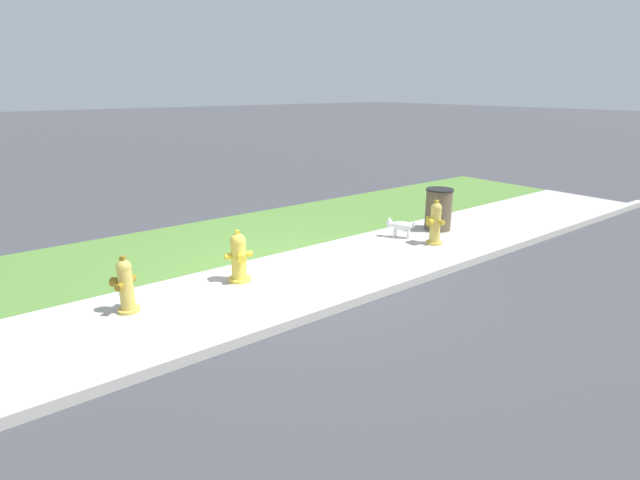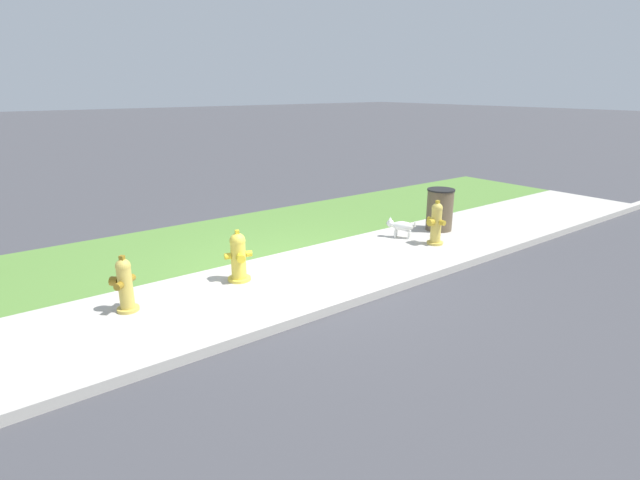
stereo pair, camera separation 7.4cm
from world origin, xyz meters
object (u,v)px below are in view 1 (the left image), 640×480
object	(u,v)px
fire_hydrant_far_end	(435,223)
small_white_dog	(400,226)
fire_hydrant_across_street	(239,257)
trash_bin	(438,209)
fire_hydrant_by_grass_verge	(125,286)

from	to	relation	value
fire_hydrant_far_end	small_white_dog	size ratio (longest dim) A/B	1.66
fire_hydrant_across_street	trash_bin	distance (m)	4.39
fire_hydrant_by_grass_verge	small_white_dog	xyz separation A→B (m)	(5.02, 0.12, -0.13)
small_white_dog	trash_bin	size ratio (longest dim) A/B	0.59
fire_hydrant_across_street	trash_bin	bearing A→B (deg)	-164.46
fire_hydrant_across_street	fire_hydrant_far_end	size ratio (longest dim) A/B	0.95
fire_hydrant_across_street	small_white_dog	xyz separation A→B (m)	(3.41, 0.07, -0.14)
fire_hydrant_by_grass_verge	trash_bin	xyz separation A→B (m)	(6.00, 0.04, 0.06)
fire_hydrant_far_end	fire_hydrant_across_street	bearing A→B (deg)	81.17
fire_hydrant_across_street	fire_hydrant_by_grass_verge	world-z (taller)	fire_hydrant_across_street
fire_hydrant_far_end	small_white_dog	bearing A→B (deg)	17.49
small_white_dog	trash_bin	bearing A→B (deg)	-127.79
fire_hydrant_far_end	fire_hydrant_by_grass_verge	size ratio (longest dim) A/B	1.09
fire_hydrant_across_street	trash_bin	size ratio (longest dim) A/B	0.93
fire_hydrant_across_street	trash_bin	world-z (taller)	trash_bin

